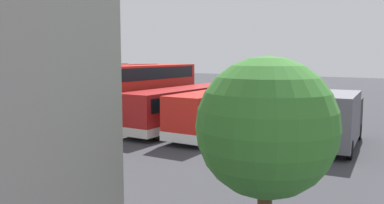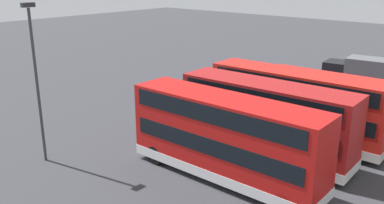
% 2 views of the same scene
% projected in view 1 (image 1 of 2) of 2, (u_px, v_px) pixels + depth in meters
% --- Properties ---
extents(ground_plane, '(140.00, 140.00, 0.00)m').
position_uv_depth(ground_plane, '(210.00, 109.00, 39.67)').
color(ground_plane, '#38383D').
extents(bus_single_deck_near_end, '(2.94, 11.05, 2.95)m').
position_uv_depth(bus_single_deck_near_end, '(223.00, 110.00, 27.11)').
color(bus_single_deck_near_end, red).
rests_on(bus_single_deck_near_end, ground).
extents(bus_single_deck_second, '(2.79, 11.81, 2.95)m').
position_uv_depth(bus_single_deck_second, '(184.00, 106.00, 29.07)').
color(bus_single_deck_second, '#A51919').
rests_on(bus_single_deck_second, ground).
extents(bus_double_decker_third, '(2.98, 11.82, 4.55)m').
position_uv_depth(bus_double_decker_third, '(141.00, 93.00, 30.61)').
color(bus_double_decker_third, red).
rests_on(bus_double_decker_third, ground).
extents(bus_double_decker_fourth, '(2.99, 10.76, 4.55)m').
position_uv_depth(bus_double_decker_fourth, '(107.00, 91.00, 32.63)').
color(bus_double_decker_fourth, '#A51919').
rests_on(bus_double_decker_fourth, ground).
extents(bus_double_decker_fifth, '(2.80, 11.12, 4.55)m').
position_uv_depth(bus_double_decker_fifth, '(75.00, 88.00, 34.80)').
color(bus_double_decker_fifth, '#B71411').
rests_on(bus_double_decker_fifth, ground).
extents(box_truck_blue, '(3.31, 7.73, 3.20)m').
position_uv_depth(box_truck_blue, '(334.00, 118.00, 23.02)').
color(box_truck_blue, '#595960').
rests_on(box_truck_blue, ground).
extents(car_hatchback_silver, '(1.92, 4.09, 1.43)m').
position_uv_depth(car_hatchback_silver, '(302.00, 107.00, 36.16)').
color(car_hatchback_silver, '#1E479E').
rests_on(car_hatchback_silver, ground).
extents(car_small_green, '(4.19, 4.16, 1.43)m').
position_uv_depth(car_small_green, '(227.00, 100.00, 41.24)').
color(car_small_green, black).
rests_on(car_small_green, ground).
extents(lamp_post_tall, '(0.70, 0.30, 9.12)m').
position_uv_depth(lamp_post_tall, '(109.00, 56.00, 45.04)').
color(lamp_post_tall, '#38383D').
rests_on(lamp_post_tall, ground).
extents(tree_midright, '(3.45, 3.45, 5.26)m').
position_uv_depth(tree_midright, '(266.00, 128.00, 9.66)').
color(tree_midright, '#4C3823').
rests_on(tree_midright, ground).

